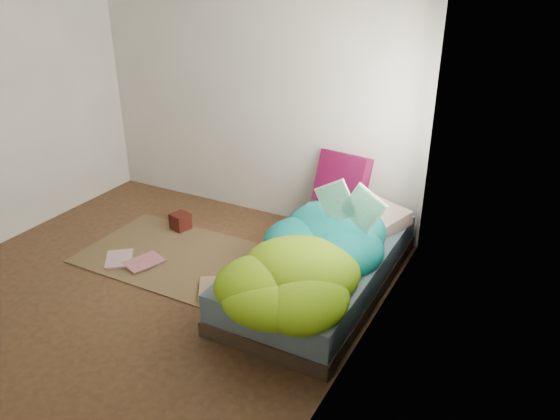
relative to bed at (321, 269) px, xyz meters
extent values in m
cube|color=#3C2717|center=(-1.22, -0.72, -0.17)|extent=(3.50, 3.50, 0.00)
cube|color=beige|center=(-1.22, 1.03, 1.13)|extent=(3.50, 0.04, 2.60)
cube|color=beige|center=(0.53, -0.72, 1.13)|extent=(0.04, 3.50, 2.60)
cube|color=white|center=(0.52, 0.18, 1.23)|extent=(0.01, 1.00, 1.20)
cube|color=#352A1D|center=(0.00, 0.00, -0.11)|extent=(1.00, 2.00, 0.12)
cube|color=#455E6E|center=(0.00, 0.00, 0.06)|extent=(0.98, 1.96, 0.22)
cube|color=brown|center=(-1.37, -0.17, -0.16)|extent=(1.60, 1.10, 0.01)
cube|color=silver|center=(0.20, 0.71, 0.23)|extent=(0.65, 0.55, 0.12)
cube|color=#4D0523|center=(-0.20, 0.90, 0.41)|extent=(0.50, 0.23, 0.49)
cube|color=#3E140E|center=(-1.63, 0.28, -0.08)|extent=(0.20, 0.20, 0.16)
imported|color=beige|center=(-1.83, -0.54, -0.14)|extent=(0.37, 0.39, 0.02)
imported|color=#D57B7F|center=(-1.62, -0.38, -0.14)|extent=(0.33, 0.38, 0.03)
imported|color=tan|center=(-0.83, -0.53, -0.14)|extent=(0.39, 0.42, 0.03)
camera|label=1|loc=(1.49, -3.50, 2.32)|focal=35.00mm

